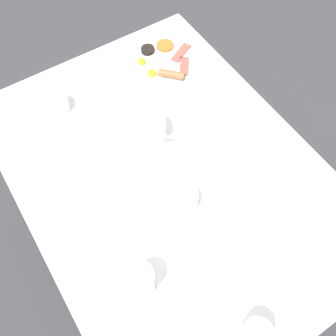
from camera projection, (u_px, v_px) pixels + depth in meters
ground_plane at (168, 250)px, 1.84m from camera, size 8.00×8.00×0.00m
table at (168, 182)px, 1.26m from camera, size 0.86×1.18×0.74m
breakfast_plate at (163, 63)px, 1.42m from camera, size 0.30×0.30×0.04m
teapot_near at (146, 128)px, 1.23m from camera, size 0.12×0.18×0.11m
teacup_with_saucer_left at (57, 106)px, 1.30m from camera, size 0.14×0.14×0.06m
teacup_with_saucer_right at (184, 200)px, 1.12m from camera, size 0.14×0.14×0.06m
water_glass_short at (140, 281)px, 0.98m from camera, size 0.07×0.07×0.10m
fork_by_plate at (39, 161)px, 1.22m from camera, size 0.11×0.14×0.00m
knife_by_plate at (322, 261)px, 1.06m from camera, size 0.08×0.19×0.00m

